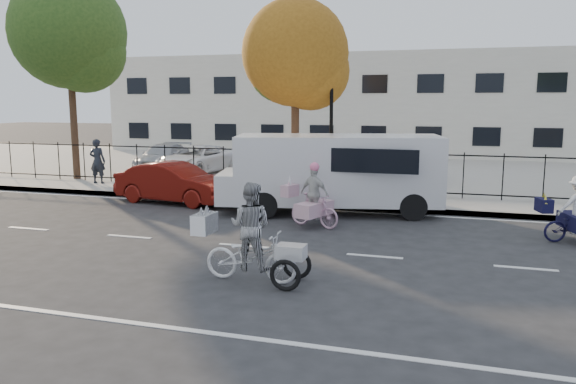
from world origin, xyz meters
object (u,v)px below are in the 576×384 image
(white_van, at_px, (334,170))
(pedestrian, at_px, (97,161))
(lot_car_c, at_px, (314,162))
(lot_car_d, at_px, (414,164))
(lot_car_b, at_px, (197,159))
(lamppost, at_px, (331,106))
(red_sedan, at_px, (175,183))
(unicorn_bike, at_px, (313,203))
(zebra_trike, at_px, (251,243))
(lot_car_a, at_px, (163,157))

(white_van, height_order, pedestrian, white_van)
(lot_car_c, relative_size, lot_car_d, 0.96)
(lot_car_b, bearing_deg, lamppost, -19.52)
(red_sedan, bearing_deg, unicorn_bike, -103.74)
(unicorn_bike, relative_size, white_van, 0.25)
(lot_car_b, height_order, lot_car_c, lot_car_b)
(zebra_trike, height_order, white_van, white_van)
(lot_car_a, xyz_separation_m, lot_car_d, (11.33, -0.20, 0.06))
(unicorn_bike, bearing_deg, white_van, 18.07)
(pedestrian, distance_m, lot_car_c, 8.65)
(zebra_trike, bearing_deg, lot_car_c, 10.01)
(unicorn_bike, distance_m, lot_car_a, 12.98)
(zebra_trike, bearing_deg, lot_car_a, 35.26)
(lot_car_d, bearing_deg, zebra_trike, -107.01)
(zebra_trike, relative_size, lot_car_b, 0.49)
(pedestrian, height_order, lot_car_b, pedestrian)
(unicorn_bike, height_order, red_sedan, unicorn_bike)
(red_sedan, distance_m, lot_car_d, 9.68)
(unicorn_bike, xyz_separation_m, lot_car_c, (-2.24, 8.78, 0.11))
(lot_car_c, bearing_deg, lamppost, -60.85)
(unicorn_bike, height_order, pedestrian, pedestrian)
(lamppost, xyz_separation_m, pedestrian, (-9.10, -0.14, -2.11))
(lot_car_d, bearing_deg, lot_car_c, 170.18)
(white_van, bearing_deg, lot_car_b, 127.69)
(lamppost, height_order, red_sedan, lamppost)
(lamppost, height_order, zebra_trike, lamppost)
(zebra_trike, xyz_separation_m, unicorn_bike, (-0.03, 4.68, -0.08))
(zebra_trike, distance_m, unicorn_bike, 4.68)
(white_van, relative_size, lot_car_a, 1.71)
(unicorn_bike, bearing_deg, lot_car_d, 8.25)
(zebra_trike, relative_size, pedestrian, 1.25)
(zebra_trike, distance_m, lot_car_a, 16.57)
(lot_car_d, bearing_deg, unicorn_bike, -111.36)
(zebra_trike, relative_size, white_van, 0.31)
(zebra_trike, height_order, lot_car_a, zebra_trike)
(zebra_trike, relative_size, lot_car_d, 0.57)
(white_van, height_order, red_sedan, white_van)
(red_sedan, distance_m, lot_car_b, 6.35)
(pedestrian, bearing_deg, red_sedan, 147.12)
(red_sedan, bearing_deg, white_van, -82.08)
(lamppost, xyz_separation_m, lot_car_d, (2.43, 4.29, -2.33))
(lamppost, height_order, lot_car_a, lamppost)
(lamppost, xyz_separation_m, lot_car_c, (-1.71, 4.35, -2.37))
(lot_car_d, bearing_deg, lot_car_b, 174.71)
(red_sedan, bearing_deg, lot_car_a, 40.55)
(zebra_trike, distance_m, lot_car_d, 13.54)
(lamppost, relative_size, unicorn_bike, 2.49)
(unicorn_bike, relative_size, lot_car_a, 0.43)
(lamppost, distance_m, unicorn_bike, 5.10)
(unicorn_bike, xyz_separation_m, lot_car_a, (-9.43, 8.92, 0.10))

